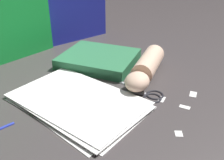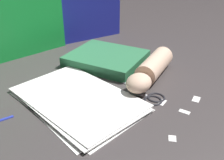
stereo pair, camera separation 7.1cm
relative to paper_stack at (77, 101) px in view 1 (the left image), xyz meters
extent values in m
plane|color=#3D3838|center=(0.03, -0.03, -0.01)|extent=(6.00, 6.00, 0.00)
cube|color=white|center=(0.00, 0.00, 0.00)|extent=(0.25, 0.37, 0.00)
cube|color=white|center=(0.00, 0.00, 0.00)|extent=(0.24, 0.36, 0.00)
cube|color=white|center=(0.00, 0.00, 0.00)|extent=(0.23, 0.36, 0.00)
cube|color=white|center=(0.00, 0.00, 0.00)|extent=(0.24, 0.36, 0.00)
cube|color=#2D7247|center=(0.23, 0.13, 0.01)|extent=(0.28, 0.31, 0.04)
sphere|color=silver|center=(0.16, -0.11, 0.00)|extent=(0.01, 0.01, 0.01)
cylinder|color=silver|center=(0.13, -0.06, 0.00)|extent=(0.07, 0.11, 0.01)
torus|color=black|center=(0.17, -0.14, 0.00)|extent=(0.07, 0.07, 0.01)
cylinder|color=silver|center=(0.16, -0.05, 0.00)|extent=(0.02, 0.12, 0.01)
torus|color=black|center=(0.15, -0.14, 0.00)|extent=(0.06, 0.06, 0.01)
cylinder|color=beige|center=(0.28, -0.05, 0.03)|extent=(0.19, 0.12, 0.07)
ellipsoid|color=beige|center=(0.15, -0.09, 0.03)|extent=(0.11, 0.10, 0.05)
cube|color=white|center=(0.06, -0.27, -0.01)|extent=(0.03, 0.03, 0.00)
cube|color=white|center=(0.17, -0.24, -0.01)|extent=(0.02, 0.03, 0.00)
cube|color=white|center=(0.16, -0.17, -0.01)|extent=(0.03, 0.02, 0.00)
cube|color=white|center=(0.25, -0.22, -0.01)|extent=(0.04, 0.03, 0.00)
camera|label=1|loc=(-0.40, -0.46, 0.39)|focal=42.00mm
camera|label=2|loc=(-0.35, -0.51, 0.39)|focal=42.00mm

